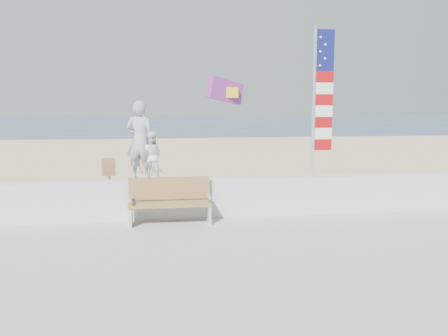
{
  "coord_description": "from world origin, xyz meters",
  "views": [
    {
      "loc": [
        -1.38,
        -8.76,
        2.8
      ],
      "look_at": [
        0.2,
        1.8,
        1.35
      ],
      "focal_mm": 38.0,
      "sensor_mm": 36.0,
      "label": 1
    }
  ],
  "objects_px": {
    "flag": "(319,95)",
    "bench": "(170,200)",
    "child": "(151,156)",
    "adult": "(140,141)"
  },
  "relations": [
    {
      "from": "flag",
      "to": "bench",
      "type": "bearing_deg",
      "value": -172.68
    },
    {
      "from": "child",
      "to": "bench",
      "type": "relative_size",
      "value": 0.61
    },
    {
      "from": "bench",
      "to": "flag",
      "type": "bearing_deg",
      "value": 7.32
    },
    {
      "from": "bench",
      "to": "adult",
      "type": "bearing_deg",
      "value": 144.1
    },
    {
      "from": "adult",
      "to": "child",
      "type": "xyz_separation_m",
      "value": [
        0.24,
        0.0,
        -0.35
      ]
    },
    {
      "from": "adult",
      "to": "bench",
      "type": "bearing_deg",
      "value": 161.2
    },
    {
      "from": "adult",
      "to": "flag",
      "type": "bearing_deg",
      "value": -162.9
    },
    {
      "from": "adult",
      "to": "child",
      "type": "height_order",
      "value": "adult"
    },
    {
      "from": "adult",
      "to": "flag",
      "type": "relative_size",
      "value": 0.51
    },
    {
      "from": "adult",
      "to": "bench",
      "type": "xyz_separation_m",
      "value": [
        0.63,
        -0.45,
        -1.29
      ]
    }
  ]
}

